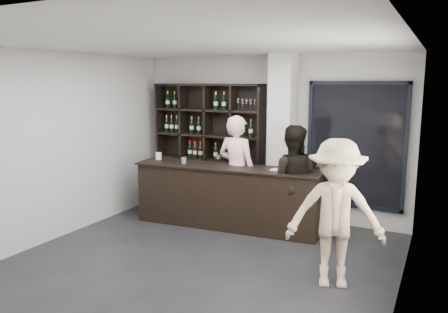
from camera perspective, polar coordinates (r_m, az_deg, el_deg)
The scene contains 12 objects.
floor at distance 5.95m, azimuth -4.36°, elevation -14.52°, with size 5.00×5.50×0.01m, color black.
wine_shelf at distance 8.31m, azimuth -2.04°, elevation 1.19°, with size 2.20×0.35×2.40m, color black, non-canonical shape.
structural_column at distance 7.58m, azimuth 7.57°, elevation 2.19°, with size 0.40×0.40×2.90m, color silver.
glass_panel at distance 7.49m, azimuth 16.81°, elevation 1.38°, with size 1.60×0.08×2.10m.
tasting_counter at distance 7.38m, azimuth 0.36°, elevation -5.26°, with size 3.19×0.66×1.05m.
taster_pink at distance 7.42m, azimuth 1.66°, elevation -1.86°, with size 0.69×0.45×1.89m, color #FFC1C1.
taster_black at distance 6.97m, azimuth 8.81°, elevation -3.19°, with size 0.86×0.67×1.78m, color black.
customer at distance 5.36m, azimuth 14.38°, elevation -7.29°, with size 1.16×0.67×1.79m, color tan.
wine_glass at distance 7.30m, azimuth -0.79°, elevation -0.38°, with size 0.09×0.09×0.21m, color white, non-canonical shape.
spit_cup at distance 7.50m, azimuth -5.28°, elevation -0.52°, with size 0.08×0.08×0.11m, color #A2B7C4.
napkin_stack at distance 6.96m, azimuth 6.76°, elevation -1.73°, with size 0.13×0.13×0.02m, color white.
card_stand at distance 7.93m, azimuth -8.53°, elevation 0.06°, with size 0.09×0.04×0.13m, color white.
Camera 1 is at (2.85, -4.61, 2.44)m, focal length 35.00 mm.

